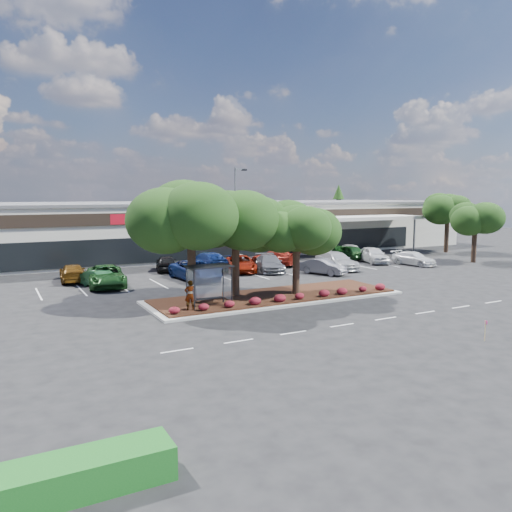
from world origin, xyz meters
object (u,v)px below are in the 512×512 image
survey_stake (485,328)px  light_pole (236,225)px  car_0 (101,279)px  car_1 (106,276)px

survey_stake → light_pole: bearing=91.6°
car_0 → car_1: bearing=6.3°
survey_stake → car_0: car_0 is taller
light_pole → car_1: (-12.73, -2.68, -3.48)m
car_0 → light_pole: bearing=-9.8°
survey_stake → car_1: 27.47m
survey_stake → car_0: size_ratio=0.25×
survey_stake → car_1: (-13.47, 23.94, 0.16)m
car_0 → car_1: (0.42, 0.23, 0.16)m
light_pole → car_0: size_ratio=2.39×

